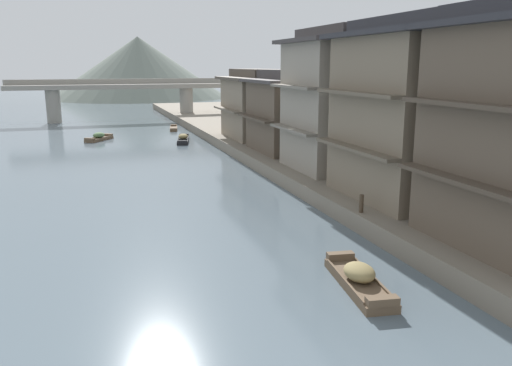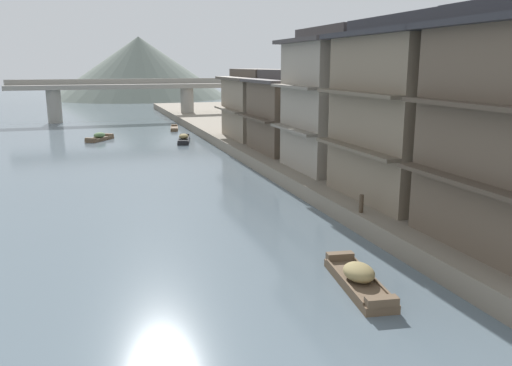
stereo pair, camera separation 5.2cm
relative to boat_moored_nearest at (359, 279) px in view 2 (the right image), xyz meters
name	(u,v)px [view 2 (the right image)]	position (x,y,z in m)	size (l,w,h in m)	color
riverbank_right	(354,154)	(11.79, 22.00, 0.12)	(18.00, 110.00, 0.86)	slate
boat_moored_nearest	(359,279)	(0.00, 0.00, 0.00)	(1.69, 4.29, 0.84)	brown
boat_moored_second	(174,128)	(1.27, 45.72, -0.18)	(1.47, 4.10, 0.38)	brown
boat_moored_third	(100,137)	(-7.26, 39.22, 0.00)	(2.91, 3.59, 0.80)	brown
boat_moored_far	(184,139)	(0.61, 35.94, -0.06)	(2.14, 5.38, 0.74)	#232326
house_waterfront_second	(413,111)	(6.80, 7.35, 4.84)	(6.78, 7.88, 8.74)	#7F705B
house_waterfront_tall	(340,101)	(6.85, 15.13, 4.85)	(6.87, 6.89, 8.74)	gray
house_waterfront_narrow	(291,112)	(6.58, 22.57, 3.55)	(6.34, 7.50, 6.14)	brown
house_waterfront_far	(257,104)	(6.38, 30.49, 3.54)	(5.93, 8.06, 6.14)	gray
mooring_post_dock_mid	(361,204)	(3.14, 5.49, 0.95)	(0.20, 0.20, 0.81)	#473828
stone_bridge	(123,93)	(-3.58, 57.76, 3.39)	(28.91, 2.40, 5.53)	gray
hill_far_west	(140,67)	(3.90, 108.79, 6.51)	(40.16, 40.16, 13.64)	slate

